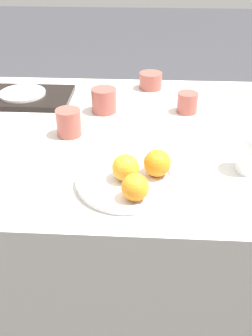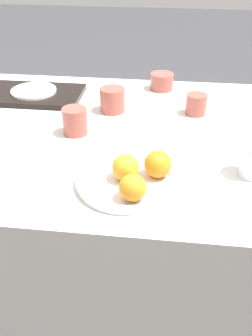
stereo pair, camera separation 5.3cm
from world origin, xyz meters
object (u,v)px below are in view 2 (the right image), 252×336
at_px(fruit_platter, 126,181).
at_px(cup_1, 196,104).
at_px(cup_3, 75,121).
at_px(orange_0, 126,168).
at_px(cup_0, 112,100).
at_px(serving_tray, 34,95).
at_px(side_plate, 34,91).
at_px(cup_2, 162,81).
at_px(orange_2, 158,164).
at_px(orange_1, 133,188).

relative_size(fruit_platter, cup_1, 3.59).
bearing_deg(cup_3, fruit_platter, -53.88).
distance_m(cup_1, cup_3, 0.42).
relative_size(orange_0, cup_0, 0.79).
xyz_separation_m(serving_tray, side_plate, (0.00, 0.00, 0.02)).
bearing_deg(cup_2, cup_1, -59.71).
bearing_deg(cup_2, cup_0, -124.88).
xyz_separation_m(fruit_platter, cup_0, (-0.10, 0.44, 0.03)).
bearing_deg(side_plate, orange_2, -45.85).
distance_m(fruit_platter, orange_1, 0.09).
bearing_deg(cup_1, orange_1, -106.68).
xyz_separation_m(orange_1, side_plate, (-0.43, 0.61, -0.02)).
distance_m(fruit_platter, cup_0, 0.45).
xyz_separation_m(orange_1, serving_tray, (-0.43, 0.61, -0.04)).
xyz_separation_m(orange_2, cup_1, (0.11, 0.43, -0.02)).
xyz_separation_m(orange_0, serving_tray, (-0.41, 0.53, -0.04)).
xyz_separation_m(fruit_platter, serving_tray, (-0.41, 0.53, -0.00)).
xyz_separation_m(cup_0, cup_1, (0.28, 0.01, -0.01)).
bearing_deg(cup_3, orange_1, -57.70).
relative_size(orange_1, orange_2, 0.94).
bearing_deg(serving_tray, fruit_platter, -52.05).
relative_size(orange_0, cup_3, 0.81).
distance_m(serving_tray, cup_3, 0.35).
xyz_separation_m(orange_2, cup_2, (-0.02, 0.64, -0.02)).
relative_size(orange_2, cup_2, 0.78).
relative_size(orange_0, side_plate, 0.40).
bearing_deg(orange_1, cup_0, 103.63).
bearing_deg(orange_1, serving_tray, 125.70).
xyz_separation_m(cup_2, cup_3, (-0.25, -0.41, 0.01)).
bearing_deg(cup_0, orange_1, -76.37).
height_order(orange_2, cup_0, orange_2).
height_order(orange_0, orange_1, orange_0).
height_order(orange_1, orange_2, orange_2).
bearing_deg(cup_0, serving_tray, 164.18).
bearing_deg(cup_2, serving_tray, -163.39).
bearing_deg(serving_tray, orange_2, -45.85).
bearing_deg(orange_2, cup_2, 91.65).
xyz_separation_m(side_plate, cup_0, (0.31, -0.09, 0.02)).
xyz_separation_m(orange_0, orange_2, (0.08, 0.02, 0.00)).
bearing_deg(side_plate, cup_3, -50.36).
height_order(cup_0, cup_2, cup_0).
distance_m(fruit_platter, orange_0, 0.04).
bearing_deg(fruit_platter, side_plate, 127.95).
xyz_separation_m(fruit_platter, cup_2, (0.06, 0.67, 0.02)).
xyz_separation_m(fruit_platter, cup_1, (0.18, 0.45, 0.02)).
height_order(orange_2, cup_2, orange_2).
height_order(cup_0, cup_3, same).
distance_m(orange_0, side_plate, 0.67).
bearing_deg(cup_1, orange_0, -112.34).
relative_size(fruit_platter, orange_2, 3.67).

